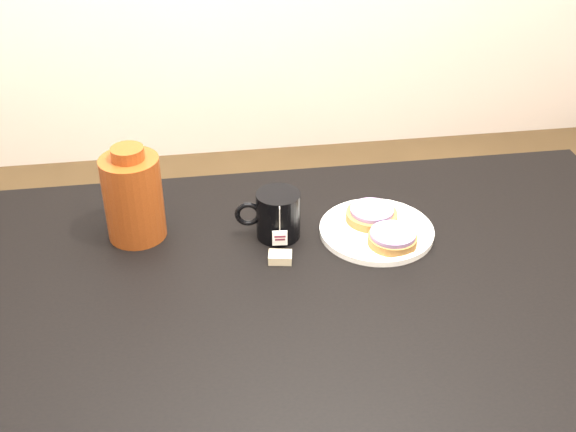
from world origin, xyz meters
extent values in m
cube|color=black|center=(0.00, 0.00, 0.73)|extent=(1.40, 0.90, 0.04)
cylinder|color=black|center=(-0.64, 0.39, 0.35)|extent=(0.06, 0.06, 0.71)
cylinder|color=black|center=(0.64, 0.39, 0.35)|extent=(0.06, 0.06, 0.71)
cylinder|color=white|center=(0.13, 0.16, 0.76)|extent=(0.23, 0.23, 0.01)
torus|color=white|center=(0.13, 0.16, 0.76)|extent=(0.23, 0.23, 0.01)
cylinder|color=brown|center=(0.13, 0.19, 0.77)|extent=(0.11, 0.11, 0.02)
cylinder|color=gray|center=(0.13, 0.19, 0.79)|extent=(0.09, 0.09, 0.01)
cylinder|color=brown|center=(0.15, 0.10, 0.77)|extent=(0.14, 0.14, 0.02)
cylinder|color=gray|center=(0.15, 0.10, 0.79)|extent=(0.13, 0.13, 0.01)
cylinder|color=black|center=(-0.07, 0.18, 0.80)|extent=(0.10, 0.10, 0.10)
cylinder|color=black|center=(-0.07, 0.18, 0.84)|extent=(0.08, 0.08, 0.00)
torus|color=black|center=(-0.13, 0.19, 0.80)|extent=(0.06, 0.02, 0.05)
cylinder|color=beige|center=(-0.07, 0.13, 0.82)|extent=(0.00, 0.00, 0.05)
cube|color=white|center=(-0.07, 0.13, 0.78)|extent=(0.03, 0.00, 0.03)
cube|color=#C6B793|center=(-0.08, 0.09, 0.76)|extent=(0.05, 0.04, 0.02)
cylinder|color=#5A210B|center=(-0.36, 0.22, 0.84)|extent=(0.13, 0.13, 0.18)
cylinder|color=#5A210B|center=(-0.36, 0.22, 0.94)|extent=(0.06, 0.06, 0.02)
camera|label=1|loc=(-0.23, -1.03, 1.58)|focal=45.00mm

